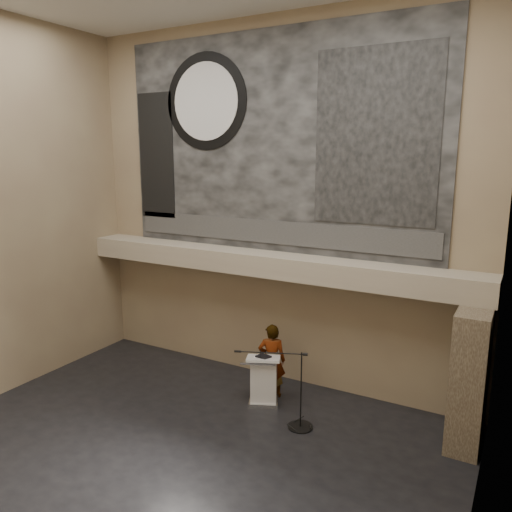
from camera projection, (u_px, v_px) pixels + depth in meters
The scene contains 18 objects.
floor at pixel (172, 456), 9.19m from camera, with size 10.00×10.00×0.00m, color black.
wall_back at pixel (272, 206), 11.75m from camera, with size 10.00×0.02×8.50m, color #78634C.
wall_right at pixel (491, 259), 5.94m from camera, with size 0.02×8.00×8.50m, color #78634C.
soffit at pixel (264, 263), 11.67m from camera, with size 10.00×0.80×0.50m, color gray.
sprinkler_left at pixel (207, 268), 12.45m from camera, with size 0.04×0.04×0.06m, color #B2893D.
sprinkler_right at pixel (341, 286), 10.78m from camera, with size 0.04×0.04×0.06m, color #B2893D.
banner at pixel (272, 143), 11.43m from camera, with size 8.00×0.05×5.00m, color black.
banner_text_strip at pixel (271, 232), 11.81m from camera, with size 7.76×0.02×0.55m, color #303030.
banner_clock_rim at pixel (206, 102), 12.05m from camera, with size 2.30×2.30×0.02m, color black.
banner_clock_face at pixel (205, 102), 12.03m from camera, with size 1.84×1.84×0.02m, color silver.
banner_building_print at pixel (375, 137), 10.23m from camera, with size 2.60×0.02×3.60m, color black.
banner_brick_print at pixel (156, 156), 13.07m from camera, with size 1.10×0.02×3.20m, color black.
stone_pier at pixel (470, 377), 9.40m from camera, with size 0.60×1.40×2.70m, color #46392B.
lectern at pixel (264, 380), 11.04m from camera, with size 0.87×0.76×1.14m.
binder at pixel (263, 357), 10.91m from camera, with size 0.29×0.23×0.04m, color black.
papers at pixel (260, 357), 10.91m from camera, with size 0.23×0.32×0.01m, color white.
speaker_person at pixel (272, 360), 11.34m from camera, with size 0.63×0.41×1.72m, color white.
mic_stand at pixel (298, 415), 10.13m from camera, with size 1.51×0.79×1.63m.
Camera 1 is at (5.37, -6.45, 5.50)m, focal length 35.00 mm.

